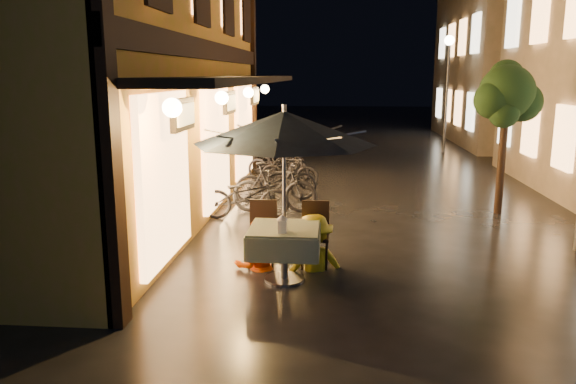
# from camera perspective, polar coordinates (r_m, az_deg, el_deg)

# --- Properties ---
(ground) EXTENTS (90.00, 90.00, 0.00)m
(ground) POSITION_cam_1_polar(r_m,az_deg,el_deg) (7.85, 12.07, -9.69)
(ground) COLOR black
(ground) RESTS_ON ground
(west_building) EXTENTS (5.90, 11.40, 7.40)m
(west_building) POSITION_cam_1_polar(r_m,az_deg,el_deg) (12.23, -18.50, 15.32)
(west_building) COLOR gold
(west_building) RESTS_ON ground
(east_building_far) EXTENTS (7.30, 10.30, 7.30)m
(east_building_far) POSITION_cam_1_polar(r_m,az_deg,el_deg) (26.65, 24.11, 12.59)
(east_building_far) COLOR tan
(east_building_far) RESTS_ON ground
(street_tree) EXTENTS (1.43, 1.20, 3.15)m
(street_tree) POSITION_cam_1_polar(r_m,az_deg,el_deg) (12.25, 21.38, 9.06)
(street_tree) COLOR black
(street_tree) RESTS_ON ground
(streetlamp_far) EXTENTS (0.36, 0.36, 4.23)m
(streetlamp_far) POSITION_cam_1_polar(r_m,az_deg,el_deg) (21.62, 15.91, 11.59)
(streetlamp_far) COLOR #59595E
(streetlamp_far) RESTS_ON ground
(cafe_table) EXTENTS (0.99, 0.99, 0.78)m
(cafe_table) POSITION_cam_1_polar(r_m,az_deg,el_deg) (7.82, -0.38, -4.94)
(cafe_table) COLOR #59595E
(cafe_table) RESTS_ON ground
(patio_umbrella) EXTENTS (2.49, 2.49, 2.46)m
(patio_umbrella) POSITION_cam_1_polar(r_m,az_deg,el_deg) (7.52, -0.39, 6.52)
(patio_umbrella) COLOR #59595E
(patio_umbrella) RESTS_ON ground
(cafe_chair_left) EXTENTS (0.42, 0.42, 0.97)m
(cafe_chair_left) POSITION_cam_1_polar(r_m,az_deg,el_deg) (8.58, -2.59, -3.77)
(cafe_chair_left) COLOR black
(cafe_chair_left) RESTS_ON ground
(cafe_chair_right) EXTENTS (0.42, 0.42, 0.97)m
(cafe_chair_right) POSITION_cam_1_polar(r_m,az_deg,el_deg) (8.51, 2.77, -3.89)
(cafe_chair_right) COLOR black
(cafe_chair_right) RESTS_ON ground
(table_lantern) EXTENTS (0.16, 0.16, 0.25)m
(table_lantern) POSITION_cam_1_polar(r_m,az_deg,el_deg) (7.46, -0.58, -3.13)
(table_lantern) COLOR white
(table_lantern) RESTS_ON cafe_table
(person_orange) EXTENTS (0.83, 0.74, 1.43)m
(person_orange) POSITION_cam_1_polar(r_m,az_deg,el_deg) (8.34, -3.19, -2.98)
(person_orange) COLOR #D24200
(person_orange) RESTS_ON ground
(person_yellow) EXTENTS (1.18, 0.92, 1.61)m
(person_yellow) POSITION_cam_1_polar(r_m,az_deg,el_deg) (8.26, 2.65, -2.46)
(person_yellow) COLOR gold
(person_yellow) RESTS_ON ground
(bicycle_0) EXTENTS (1.82, 0.83, 0.93)m
(bicycle_0) POSITION_cam_1_polar(r_m,az_deg,el_deg) (11.26, -4.35, -0.41)
(bicycle_0) COLOR black
(bicycle_0) RESTS_ON ground
(bicycle_1) EXTENTS (1.79, 0.55, 1.06)m
(bicycle_1) POSITION_cam_1_polar(r_m,az_deg,el_deg) (11.72, -1.37, 0.45)
(bicycle_1) COLOR black
(bicycle_1) RESTS_ON ground
(bicycle_2) EXTENTS (2.02, 1.27, 1.00)m
(bicycle_2) POSITION_cam_1_polar(r_m,az_deg,el_deg) (12.74, -1.21, 1.24)
(bicycle_2) COLOR black
(bicycle_2) RESTS_ON ground
(bicycle_3) EXTENTS (1.57, 0.72, 0.91)m
(bicycle_3) POSITION_cam_1_polar(r_m,az_deg,el_deg) (14.27, 0.14, 2.21)
(bicycle_3) COLOR black
(bicycle_3) RESTS_ON ground
(bicycle_4) EXTENTS (1.91, 1.19, 0.95)m
(bicycle_4) POSITION_cam_1_polar(r_m,az_deg,el_deg) (15.03, -1.00, 2.76)
(bicycle_4) COLOR black
(bicycle_4) RESTS_ON ground
(bicycle_5) EXTENTS (1.60, 0.59, 0.94)m
(bicycle_5) POSITION_cam_1_polar(r_m,az_deg,el_deg) (16.24, -1.16, 3.43)
(bicycle_5) COLOR black
(bicycle_5) RESTS_ON ground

